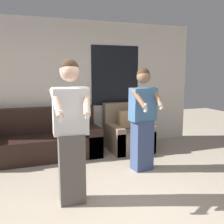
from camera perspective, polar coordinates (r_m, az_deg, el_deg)
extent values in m
plane|color=tan|center=(3.17, 1.00, -22.41)|extent=(14.00, 14.00, 0.00)
cube|color=silver|center=(5.62, -9.99, 5.73)|extent=(5.87, 0.06, 2.70)
cube|color=black|center=(5.87, 0.71, 7.95)|extent=(1.10, 0.01, 1.30)
cube|color=black|center=(5.22, -14.72, -7.34)|extent=(2.14, 0.88, 0.43)
cube|color=black|center=(5.44, -15.24, -1.69)|extent=(2.14, 0.22, 0.50)
cube|color=black|center=(5.36, -4.76, -5.88)|extent=(0.28, 0.88, 0.57)
cube|color=#937A60|center=(5.58, 3.54, -5.89)|extent=(0.84, 0.91, 0.45)
cube|color=#937A60|center=(5.80, 2.20, -0.44)|extent=(0.84, 0.20, 0.51)
cube|color=#937A60|center=(5.45, 0.35, -5.69)|extent=(0.18, 0.91, 0.55)
cube|color=#937A60|center=(5.70, 6.60, -5.09)|extent=(0.18, 0.91, 0.55)
cube|color=tan|center=(5.55, 3.30, -1.55)|extent=(0.36, 0.14, 0.36)
cube|color=#56514C|center=(3.39, -8.75, -12.03)|extent=(0.33, 0.26, 0.89)
cube|color=silver|center=(3.20, -9.03, 0.18)|extent=(0.43, 0.27, 0.58)
sphere|color=#DBAD8E|center=(3.16, -9.23, 8.64)|extent=(0.23, 0.23, 0.23)
sphere|color=#3D2819|center=(3.17, -9.29, 9.38)|extent=(0.22, 0.22, 0.22)
cylinder|color=#DBAD8E|center=(3.02, -11.98, 2.01)|extent=(0.12, 0.36, 0.33)
cube|color=white|center=(2.89, -11.14, -0.99)|extent=(0.04, 0.04, 0.13)
cylinder|color=#DBAD8E|center=(3.06, -5.51, 2.27)|extent=(0.16, 0.37, 0.33)
cube|color=white|center=(2.93, -5.42, -0.72)|extent=(0.05, 0.04, 0.08)
cube|color=#384770|center=(4.45, 6.56, -7.18)|extent=(0.34, 0.27, 0.84)
cube|color=#3D6693|center=(4.31, 6.75, 1.66)|extent=(0.45, 0.28, 0.54)
sphere|color=brown|center=(4.27, 6.88, 7.61)|extent=(0.22, 0.22, 0.22)
sphere|color=#3D2819|center=(4.28, 6.83, 8.13)|extent=(0.21, 0.21, 0.21)
cylinder|color=brown|center=(4.07, 5.86, 2.97)|extent=(0.18, 0.36, 0.32)
cube|color=white|center=(3.98, 7.30, 0.93)|extent=(0.04, 0.04, 0.13)
cylinder|color=brown|center=(4.27, 9.84, 3.15)|extent=(0.10, 0.36, 0.32)
cube|color=white|center=(4.15, 10.72, 1.17)|extent=(0.05, 0.04, 0.08)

